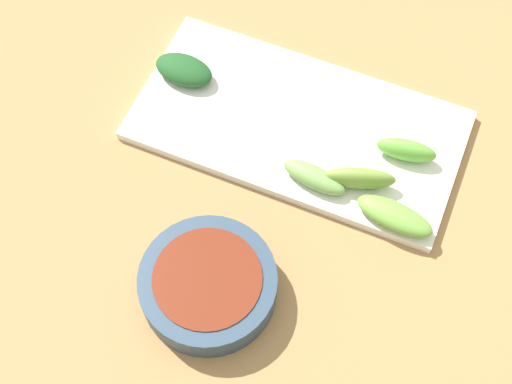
% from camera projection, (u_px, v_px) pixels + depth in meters
% --- Properties ---
extents(tabletop, '(2.10, 2.10, 0.02)m').
position_uv_depth(tabletop, '(268.00, 212.00, 0.81)').
color(tabletop, '#A57B4B').
rests_on(tabletop, ground).
extents(sauce_bowl, '(0.14, 0.14, 0.04)m').
position_uv_depth(sauce_bowl, '(208.00, 284.00, 0.74)').
color(sauce_bowl, '#2F455B').
rests_on(sauce_bowl, tabletop).
extents(serving_plate, '(0.19, 0.37, 0.01)m').
position_uv_depth(serving_plate, '(298.00, 125.00, 0.84)').
color(serving_plate, white).
rests_on(serving_plate, tabletop).
extents(broccoli_stalk_0, '(0.04, 0.08, 0.02)m').
position_uv_depth(broccoli_stalk_0, '(314.00, 177.00, 0.79)').
color(broccoli_stalk_0, '#77A955').
rests_on(broccoli_stalk_0, serving_plate).
extents(broccoli_leafy_1, '(0.04, 0.07, 0.02)m').
position_uv_depth(broccoli_leafy_1, '(184.00, 70.00, 0.86)').
color(broccoli_leafy_1, '#205325').
rests_on(broccoli_leafy_1, serving_plate).
extents(broccoli_stalk_2, '(0.03, 0.07, 0.03)m').
position_uv_depth(broccoli_stalk_2, '(406.00, 150.00, 0.80)').
color(broccoli_stalk_2, '#67B940').
rests_on(broccoli_stalk_2, serving_plate).
extents(broccoli_stalk_3, '(0.04, 0.09, 0.02)m').
position_uv_depth(broccoli_stalk_3, '(395.00, 216.00, 0.77)').
color(broccoli_stalk_3, '#75AE44').
rests_on(broccoli_stalk_3, serving_plate).
extents(broccoli_stalk_4, '(0.04, 0.08, 0.03)m').
position_uv_depth(broccoli_stalk_4, '(359.00, 178.00, 0.78)').
color(broccoli_stalk_4, '#779F3E').
rests_on(broccoli_stalk_4, serving_plate).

